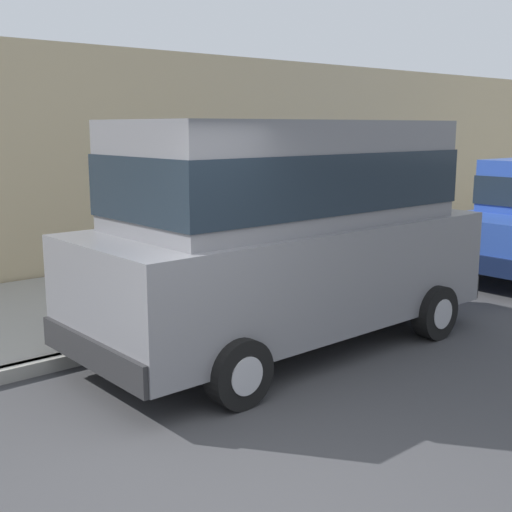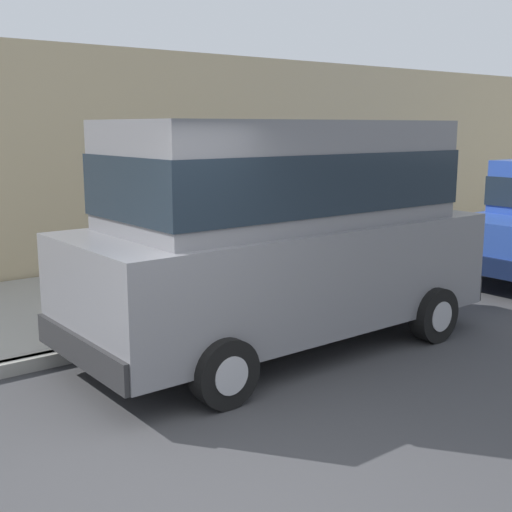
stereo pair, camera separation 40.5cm
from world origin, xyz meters
name	(u,v)px [view 1 (the left image)]	position (x,y,z in m)	size (l,w,h in m)	color
ground_plane	(261,497)	(0.00, 0.00, 0.00)	(80.00, 80.00, 0.00)	#38383A
curb	(59,362)	(-3.20, 0.00, 0.07)	(0.16, 64.00, 0.14)	gray
car_grey_van	(288,224)	(-2.22, 2.29, 1.39)	(2.19, 4.93, 2.52)	slate
dog_black	(218,264)	(-4.71, 3.20, 0.43)	(0.76, 0.22, 0.49)	black
fire_hydrant	(428,243)	(-3.65, 6.95, 0.48)	(0.34, 0.24, 0.72)	red
building_facade	(253,157)	(-7.10, 5.89, 1.86)	(0.50, 20.00, 3.72)	tan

